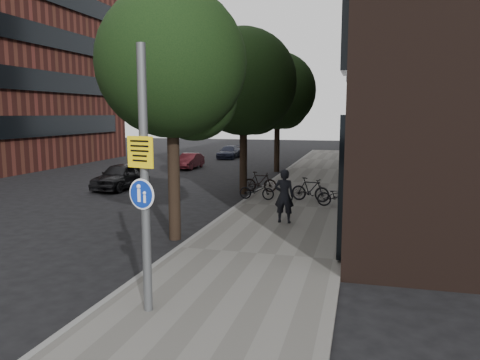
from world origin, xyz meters
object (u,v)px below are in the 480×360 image
(signpost, at_px, (145,180))
(parked_bike_facade_near, at_px, (338,196))
(pedestrian, at_px, (284,196))
(parked_car_near, at_px, (121,176))

(signpost, height_order, parked_bike_facade_near, signpost)
(signpost, height_order, pedestrian, signpost)
(parked_bike_facade_near, height_order, parked_car_near, parked_car_near)
(parked_bike_facade_near, bearing_deg, pedestrian, 147.81)
(signpost, bearing_deg, parked_car_near, 135.17)
(signpost, xyz_separation_m, pedestrian, (1.31, 7.83, -1.57))
(parked_car_near, bearing_deg, pedestrian, -29.18)
(parked_bike_facade_near, distance_m, parked_car_near, 11.35)
(signpost, relative_size, pedestrian, 2.67)
(parked_car_near, bearing_deg, signpost, -56.73)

